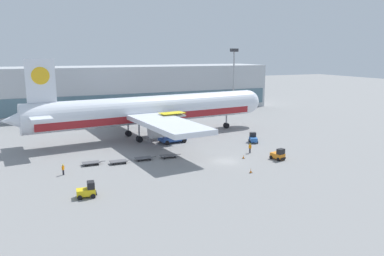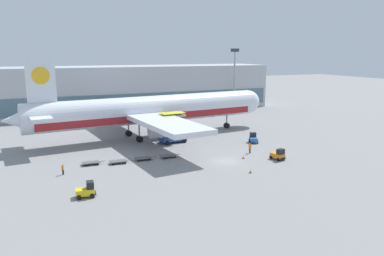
% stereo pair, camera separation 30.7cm
% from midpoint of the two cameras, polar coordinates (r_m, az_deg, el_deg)
% --- Properties ---
extents(ground_plane, '(400.00, 400.00, 0.00)m').
position_cam_midpoint_polar(ground_plane, '(63.92, 5.02, -5.07)').
color(ground_plane, gray).
extents(terminal_building, '(90.00, 18.20, 14.00)m').
position_cam_midpoint_polar(terminal_building, '(120.06, -9.72, 5.95)').
color(terminal_building, '#B2B7BC').
rests_on(terminal_building, ground_plane).
extents(light_mast, '(2.80, 0.50, 19.36)m').
position_cam_midpoint_polar(light_mast, '(120.57, 6.30, 8.19)').
color(light_mast, '#9EA0A5').
rests_on(light_mast, ground_plane).
extents(airplane_main, '(58.01, 48.58, 17.00)m').
position_cam_midpoint_polar(airplane_main, '(80.79, -6.86, 2.61)').
color(airplane_main, silver).
rests_on(airplane_main, ground_plane).
extents(scissor_lift_loader, '(5.49, 3.86, 6.17)m').
position_cam_midpoint_polar(scissor_lift_loader, '(76.41, -3.13, -0.53)').
color(scissor_lift_loader, '#284C99').
rests_on(scissor_lift_loader, ground_plane).
extents(baggage_tug_foreground, '(2.12, 2.70, 2.00)m').
position_cam_midpoint_polar(baggage_tug_foreground, '(66.07, 12.90, -3.98)').
color(baggage_tug_foreground, orange).
rests_on(baggage_tug_foreground, ground_plane).
extents(baggage_tug_mid, '(2.55, 1.80, 2.00)m').
position_cam_midpoint_polar(baggage_tug_mid, '(50.07, -15.84, -9.15)').
color(baggage_tug_mid, yellow).
rests_on(baggage_tug_mid, ground_plane).
extents(baggage_tug_far, '(2.36, 2.79, 2.00)m').
position_cam_midpoint_polar(baggage_tug_far, '(77.58, 9.19, -1.55)').
color(baggage_tug_far, '#2D66B7').
rests_on(baggage_tug_far, ground_plane).
extents(baggage_dolly_lead, '(3.71, 1.54, 0.48)m').
position_cam_midpoint_polar(baggage_dolly_lead, '(63.76, -15.24, -5.12)').
color(baggage_dolly_lead, '#56565B').
rests_on(baggage_dolly_lead, ground_plane).
extents(baggage_dolly_second, '(3.71, 1.54, 0.48)m').
position_cam_midpoint_polar(baggage_dolly_second, '(63.47, -11.27, -5.01)').
color(baggage_dolly_second, '#56565B').
rests_on(baggage_dolly_second, ground_plane).
extents(baggage_dolly_third, '(3.71, 1.54, 0.48)m').
position_cam_midpoint_polar(baggage_dolly_third, '(64.71, -7.53, -4.56)').
color(baggage_dolly_third, '#56565B').
rests_on(baggage_dolly_third, ground_plane).
extents(baggage_dolly_trail, '(3.71, 1.54, 0.48)m').
position_cam_midpoint_polar(baggage_dolly_trail, '(65.79, -3.73, -4.22)').
color(baggage_dolly_trail, '#56565B').
rests_on(baggage_dolly_trail, ground_plane).
extents(ground_crew_near, '(0.36, 0.51, 1.81)m').
position_cam_midpoint_polar(ground_crew_near, '(69.30, 8.71, -2.93)').
color(ground_crew_near, black).
rests_on(ground_crew_near, ground_plane).
extents(ground_crew_far, '(0.39, 0.47, 1.69)m').
position_cam_midpoint_polar(ground_crew_far, '(59.76, -19.19, -5.87)').
color(ground_crew_far, black).
rests_on(ground_crew_far, ground_plane).
extents(traffic_cone_near, '(0.40, 0.40, 0.71)m').
position_cam_midpoint_polar(traffic_cone_near, '(58.30, 8.81, -6.44)').
color(traffic_cone_near, black).
rests_on(traffic_cone_near, ground_plane).
extents(traffic_cone_far, '(0.40, 0.40, 0.66)m').
position_cam_midpoint_polar(traffic_cone_far, '(65.80, 7.72, -4.36)').
color(traffic_cone_far, black).
rests_on(traffic_cone_far, ground_plane).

